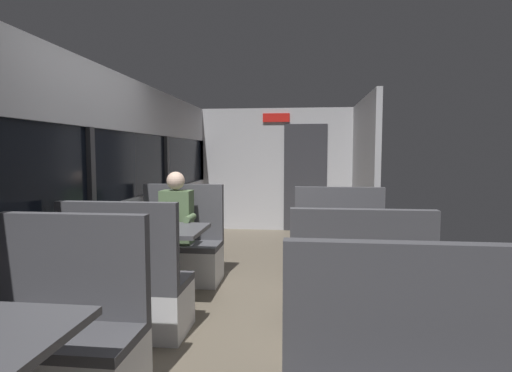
% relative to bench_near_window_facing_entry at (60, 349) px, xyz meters
% --- Properties ---
extents(ground_plane, '(3.30, 9.20, 0.02)m').
position_rel_bench_near_window_facing_entry_xyz_m(ground_plane, '(0.89, 1.39, -0.34)').
color(ground_plane, '#665B4C').
extents(carriage_window_panel_left, '(0.09, 8.48, 2.30)m').
position_rel_bench_near_window_facing_entry_xyz_m(carriage_window_panel_left, '(-0.56, 1.39, 0.78)').
color(carriage_window_panel_left, '#B2B2B7').
rests_on(carriage_window_panel_left, ground_plane).
extents(carriage_end_bulkhead, '(2.90, 0.11, 2.30)m').
position_rel_bench_near_window_facing_entry_xyz_m(carriage_end_bulkhead, '(0.95, 5.59, 0.81)').
color(carriage_end_bulkhead, '#B2B2B7').
rests_on(carriage_end_bulkhead, ground_plane).
extents(carriage_aisle_panel_right, '(0.08, 2.40, 2.30)m').
position_rel_bench_near_window_facing_entry_xyz_m(carriage_aisle_panel_right, '(2.34, 4.39, 0.82)').
color(carriage_aisle_panel_right, '#B2B2B7').
rests_on(carriage_aisle_panel_right, ground_plane).
extents(bench_near_window_facing_entry, '(0.95, 0.50, 1.10)m').
position_rel_bench_near_window_facing_entry_xyz_m(bench_near_window_facing_entry, '(0.00, 0.00, 0.00)').
color(bench_near_window_facing_entry, silver).
rests_on(bench_near_window_facing_entry, ground_plane).
extents(dining_table_mid_window, '(0.90, 0.70, 0.74)m').
position_rel_bench_near_window_facing_entry_xyz_m(dining_table_mid_window, '(0.00, 1.64, 0.31)').
color(dining_table_mid_window, '#9E9EA3').
rests_on(dining_table_mid_window, ground_plane).
extents(bench_mid_window_facing_end, '(0.95, 0.50, 1.10)m').
position_rel_bench_near_window_facing_entry_xyz_m(bench_mid_window_facing_end, '(0.00, 0.94, 0.00)').
color(bench_mid_window_facing_end, silver).
rests_on(bench_mid_window_facing_end, ground_plane).
extents(bench_mid_window_facing_entry, '(0.95, 0.50, 1.10)m').
position_rel_bench_near_window_facing_entry_xyz_m(bench_mid_window_facing_entry, '(0.00, 2.33, 0.00)').
color(bench_mid_window_facing_entry, silver).
rests_on(bench_mid_window_facing_entry, ground_plane).
extents(dining_table_rear_aisle, '(0.90, 0.70, 0.74)m').
position_rel_bench_near_window_facing_entry_xyz_m(dining_table_rear_aisle, '(1.79, 1.44, 0.31)').
color(dining_table_rear_aisle, '#9E9EA3').
rests_on(dining_table_rear_aisle, ground_plane).
extents(bench_rear_aisle_facing_end, '(0.95, 0.50, 1.10)m').
position_rel_bench_near_window_facing_entry_xyz_m(bench_rear_aisle_facing_end, '(1.79, 0.74, 0.00)').
color(bench_rear_aisle_facing_end, silver).
rests_on(bench_rear_aisle_facing_end, ground_plane).
extents(bench_rear_aisle_facing_entry, '(0.95, 0.50, 1.10)m').
position_rel_bench_near_window_facing_entry_xyz_m(bench_rear_aisle_facing_entry, '(1.79, 2.13, 0.00)').
color(bench_rear_aisle_facing_entry, silver).
rests_on(bench_rear_aisle_facing_entry, ground_plane).
extents(seated_passenger, '(0.47, 0.55, 1.26)m').
position_rel_bench_near_window_facing_entry_xyz_m(seated_passenger, '(0.00, 2.26, 0.21)').
color(seated_passenger, '#26262D').
rests_on(seated_passenger, ground_plane).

